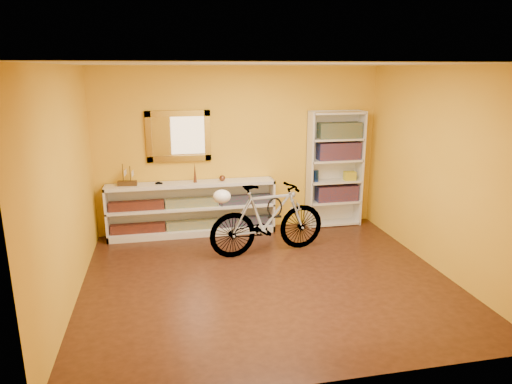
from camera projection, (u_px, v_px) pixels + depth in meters
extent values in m
cube|color=black|center=(267.00, 280.00, 5.75)|extent=(4.50, 4.00, 0.01)
cube|color=silver|center=(269.00, 64.00, 5.07)|extent=(4.50, 4.00, 0.01)
cube|color=gold|center=(240.00, 150.00, 7.30)|extent=(4.50, 0.01, 2.60)
cube|color=gold|center=(65.00, 188.00, 4.97)|extent=(0.01, 4.00, 2.60)
cube|color=gold|center=(440.00, 170.00, 5.85)|extent=(0.01, 4.00, 2.60)
cube|color=brown|center=(179.00, 136.00, 7.02)|extent=(0.98, 0.06, 0.78)
cube|color=silver|center=(293.00, 210.00, 7.73)|extent=(0.09, 0.02, 0.09)
cube|color=black|center=(193.00, 225.00, 7.25)|extent=(2.50, 0.13, 0.14)
cube|color=#1C5280|center=(192.00, 202.00, 7.15)|extent=(2.50, 0.13, 0.14)
imported|color=black|center=(159.00, 184.00, 6.99)|extent=(0.00, 0.00, 0.00)
cone|color=brown|center=(195.00, 173.00, 7.06)|extent=(0.05, 0.05, 0.31)
sphere|color=brown|center=(222.00, 178.00, 7.17)|extent=(0.09, 0.09, 0.09)
cube|color=maroon|center=(337.00, 193.00, 7.66)|extent=(0.70, 0.22, 0.26)
cube|color=maroon|center=(339.00, 151.00, 7.47)|extent=(0.70, 0.22, 0.28)
cube|color=#1B535F|center=(340.00, 130.00, 7.39)|extent=(0.70, 0.22, 0.25)
cylinder|color=navy|center=(316.00, 176.00, 7.48)|extent=(0.08, 0.08, 0.19)
cube|color=maroon|center=(324.00, 133.00, 7.38)|extent=(0.15, 0.15, 0.16)
cube|color=gold|center=(350.00, 176.00, 7.58)|extent=(0.19, 0.13, 0.14)
imported|color=silver|center=(268.00, 219.00, 6.46)|extent=(0.70, 1.78, 1.02)
ellipsoid|color=white|center=(222.00, 197.00, 6.14)|extent=(0.24, 0.23, 0.18)
torus|color=black|center=(275.00, 208.00, 6.45)|extent=(0.22, 0.02, 0.22)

